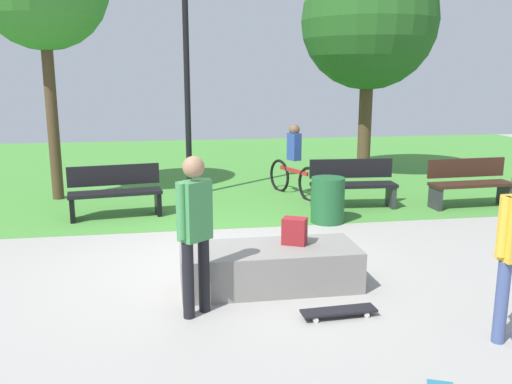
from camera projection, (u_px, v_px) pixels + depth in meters
name	position (u px, v px, depth m)	size (l,w,h in m)	color
ground_plane	(210.00, 261.00, 7.35)	(28.00, 28.00, 0.00)	#9E9993
grass_lawn	(187.00, 167.00, 14.84)	(26.60, 12.47, 0.01)	#478C38
concrete_ledge	(270.00, 267.00, 6.44)	(2.09, 0.86, 0.49)	gray
backpack_on_ledge	(295.00, 231.00, 6.48)	(0.28, 0.20, 0.32)	maroon
skater_performing_trick	(195.00, 224.00, 5.52)	(0.37, 0.36, 1.69)	black
skateboard_by_ledge	(339.00, 311.00, 5.65)	(0.81, 0.25, 0.08)	black
park_bench_near_lamppost	(115.00, 190.00, 9.55)	(1.65, 0.70, 0.91)	black
park_bench_by_oak	(470.00, 182.00, 10.31)	(1.62, 0.54, 0.91)	#331E14
park_bench_near_path	(353.00, 183.00, 10.24)	(1.63, 0.57, 0.91)	black
tree_young_birch	(369.00, 22.00, 12.69)	(3.19, 3.19, 5.31)	#4C3823
lamp_post	(186.00, 56.00, 10.77)	(0.28, 0.28, 4.76)	black
trash_bin	(328.00, 200.00, 9.22)	(0.57, 0.57, 0.78)	#1E592D
cyclist_on_bicycle	(294.00, 166.00, 11.22)	(0.70, 1.72, 1.52)	black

